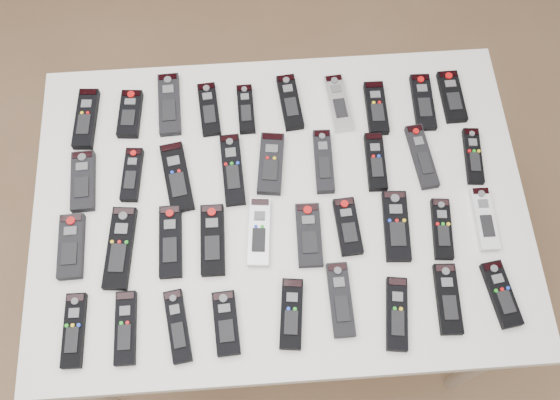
{
  "coord_description": "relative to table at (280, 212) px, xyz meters",
  "views": [
    {
      "loc": [
        0.06,
        -0.72,
        2.23
      ],
      "look_at": [
        0.1,
        -0.09,
        0.8
      ],
      "focal_mm": 40.0,
      "sensor_mm": 36.0,
      "label": 1
    }
  ],
  "objects": [
    {
      "name": "remote_32",
      "position": [
        -0.15,
        -0.3,
        0.07
      ],
      "size": [
        0.06,
        0.15,
        0.02
      ],
      "primitive_type": "cube",
      "rotation": [
        0.0,
        0.0,
        0.06
      ],
      "color": "black",
      "rests_on": "table"
    },
    {
      "name": "remote_0",
      "position": [
        -0.5,
        0.28,
        0.07
      ],
      "size": [
        0.06,
        0.18,
        0.02
      ],
      "primitive_type": "cube",
      "rotation": [
        0.0,
        0.0,
        -0.06
      ],
      "color": "black",
      "rests_on": "table"
    },
    {
      "name": "remote_11",
      "position": [
        -0.38,
        0.1,
        0.07
      ],
      "size": [
        0.06,
        0.15,
        0.02
      ],
      "primitive_type": "cube",
      "rotation": [
        0.0,
        0.0,
        -0.09
      ],
      "color": "black",
      "rests_on": "table"
    },
    {
      "name": "remote_7",
      "position": [
        0.28,
        0.26,
        0.07
      ],
      "size": [
        0.05,
        0.16,
        0.02
      ],
      "primitive_type": "cube",
      "rotation": [
        0.0,
        0.0,
        -0.01
      ],
      "color": "black",
      "rests_on": "table"
    },
    {
      "name": "remote_36",
      "position": [
        0.38,
        -0.28,
        0.07
      ],
      "size": [
        0.06,
        0.17,
        0.02
      ],
      "primitive_type": "cube",
      "rotation": [
        0.0,
        0.0,
        -0.05
      ],
      "color": "black",
      "rests_on": "table"
    },
    {
      "name": "remote_2",
      "position": [
        -0.28,
        0.31,
        0.07
      ],
      "size": [
        0.06,
        0.19,
        0.02
      ],
      "primitive_type": "cube",
      "rotation": [
        0.0,
        0.0,
        0.04
      ],
      "color": "black",
      "rests_on": "table"
    },
    {
      "name": "remote_30",
      "position": [
        -0.38,
        -0.3,
        0.07
      ],
      "size": [
        0.05,
        0.17,
        0.02
      ],
      "primitive_type": "cube",
      "rotation": [
        0.0,
        0.0,
        0.0
      ],
      "color": "black",
      "rests_on": "table"
    },
    {
      "name": "remote_34",
      "position": [
        0.13,
        -0.26,
        0.07
      ],
      "size": [
        0.05,
        0.18,
        0.02
      ],
      "primitive_type": "cube",
      "rotation": [
        0.0,
        0.0,
        0.01
      ],
      "color": "black",
      "rests_on": "table"
    },
    {
      "name": "remote_31",
      "position": [
        -0.26,
        -0.3,
        0.07
      ],
      "size": [
        0.07,
        0.17,
        0.02
      ],
      "primitive_type": "cube",
      "rotation": [
        0.0,
        0.0,
        0.14
      ],
      "color": "black",
      "rests_on": "table"
    },
    {
      "name": "remote_35",
      "position": [
        0.25,
        -0.31,
        0.07
      ],
      "size": [
        0.07,
        0.18,
        0.02
      ],
      "primitive_type": "cube",
      "rotation": [
        0.0,
        0.0,
        -0.14
      ],
      "color": "black",
      "rests_on": "table"
    },
    {
      "name": "remote_33",
      "position": [
        0.01,
        -0.29,
        0.07
      ],
      "size": [
        0.07,
        0.17,
        0.02
      ],
      "primitive_type": "cube",
      "rotation": [
        0.0,
        0.0,
        -0.12
      ],
      "color": "black",
      "rests_on": "table"
    },
    {
      "name": "remote_23",
      "position": [
        -0.06,
        -0.08,
        0.07
      ],
      "size": [
        0.07,
        0.18,
        0.02
      ],
      "primitive_type": "cube",
      "rotation": [
        0.0,
        0.0,
        -0.09
      ],
      "color": "#B7B7BC",
      "rests_on": "table"
    },
    {
      "name": "remote_22",
      "position": [
        -0.17,
        -0.09,
        0.07
      ],
      "size": [
        0.06,
        0.18,
        0.02
      ],
      "primitive_type": "cube",
      "rotation": [
        0.0,
        0.0,
        -0.01
      ],
      "color": "black",
      "rests_on": "table"
    },
    {
      "name": "remote_27",
      "position": [
        0.4,
        -0.1,
        0.07
      ],
      "size": [
        0.06,
        0.16,
        0.02
      ],
      "primitive_type": "cube",
      "rotation": [
        0.0,
        0.0,
        -0.09
      ],
      "color": "black",
      "rests_on": "table"
    },
    {
      "name": "remote_24",
      "position": [
        0.07,
        -0.09,
        0.07
      ],
      "size": [
        0.06,
        0.16,
        0.02
      ],
      "primitive_type": "cube",
      "rotation": [
        0.0,
        0.0,
        -0.02
      ],
      "color": "black",
      "rests_on": "table"
    },
    {
      "name": "remote_19",
      "position": [
        -0.52,
        -0.09,
        0.07
      ],
      "size": [
        0.06,
        0.16,
        0.02
      ],
      "primitive_type": "cube",
      "rotation": [
        0.0,
        0.0,
        0.02
      ],
      "color": "black",
      "rests_on": "table"
    },
    {
      "name": "remote_21",
      "position": [
        -0.28,
        -0.09,
        0.07
      ],
      "size": [
        0.06,
        0.19,
        0.02
      ],
      "primitive_type": "cube",
      "rotation": [
        0.0,
        0.0,
        0.01
      ],
      "color": "black",
      "rests_on": "table"
    },
    {
      "name": "remote_6",
      "position": [
        0.18,
        0.28,
        0.07
      ],
      "size": [
        0.06,
        0.17,
        0.02
      ],
      "primitive_type": "cube",
      "rotation": [
        0.0,
        0.0,
        0.08
      ],
      "color": "#B7B7BC",
      "rests_on": "table"
    },
    {
      "name": "remote_37",
      "position": [
        0.51,
        -0.28,
        0.07
      ],
      "size": [
        0.07,
        0.16,
        0.02
      ],
      "primitive_type": "cube",
      "rotation": [
        0.0,
        0.0,
        0.15
      ],
      "color": "black",
      "rests_on": "table"
    },
    {
      "name": "remote_16",
      "position": [
        0.26,
        0.09,
        0.07
      ],
      "size": [
        0.05,
        0.16,
        0.02
      ],
      "primitive_type": "cube",
      "rotation": [
        0.0,
        0.0,
        -0.04
      ],
      "color": "black",
      "rests_on": "table"
    },
    {
      "name": "remote_26",
      "position": [
        0.28,
        -0.09,
        0.07
      ],
      "size": [
        0.07,
        0.19,
        0.02
      ],
      "primitive_type": "cube",
      "rotation": [
        0.0,
        0.0,
        -0.07
      ],
      "color": "black",
      "rests_on": "table"
    },
    {
      "name": "remote_17",
      "position": [
        0.38,
        0.1,
        0.07
      ],
      "size": [
        0.06,
        0.19,
        0.02
      ],
      "primitive_type": "cube",
      "rotation": [
        0.0,
        0.0,
        0.1
      ],
      "color": "black",
      "rests_on": "table"
    },
    {
      "name": "remote_15",
      "position": [
        0.12,
        0.1,
        0.07
      ],
      "size": [
        0.05,
        0.18,
        0.02
      ],
      "primitive_type": "cube",
      "rotation": [
        0.0,
        0.0,
        -0.03
      ],
      "color": "black",
      "rests_on": "table"
    },
    {
      "name": "remote_28",
      "position": [
        0.51,
        -0.08,
        0.07
      ],
      "size": [
        0.05,
        0.17,
        0.02
      ],
      "primitive_type": "cube",
      "rotation": [
        0.0,
        0.0,
        -0.02
      ],
      "color": "silver",
      "rests_on": "table"
    },
    {
      "name": "remote_29",
      "position": [
        -0.5,
        -0.29,
        0.07
      ],
      "size": [
        0.05,
        0.17,
        0.02
      ],
      "primitive_type": "cube",
      "rotation": [
        0.0,
        0.0,
        -0.02
      ],
      "color": "black",
      "rests_on": "table"
    },
    {
      "name": "remote_14",
      "position": [
        -0.02,
        0.11,
        0.07
      ],
      "size": [
        0.08,
        0.18,
        0.02
      ],
      "primitive_type": "cube",
      "rotation": [
        0.0,
        0.0,
        -0.13
      ],
      "color": "black",
      "rests_on": "table"
    },
    {
      "name": "remote_20",
      "position": [
        -0.4,
        -0.1,
        0.07
      ],
      "size": [
        0.08,
        0.21,
        0.02
      ],
      "primitive_type": "cube",
      "rotation": [
        0.0,
        0.0,
        -0.1
      ],
      "color": "black",
      "rests_on": "table"
    },
    {
      "name": "remote_9",
      "position": [
        0.49,
        0.28,
        0.07
      ],
      "size": [
        0.06,
        0.16,
        0.02
      ],
      "primitive_type": "cube",
      "rotation": [
        0.0,
        0.0,
        0.02
      ],
      "color": "black",
      "rests_on": "table"
    },
    {
      "name": "remote_1",
      "position": [
        -0.39,
        0.28,
        0.07
      ],
      "size": [
        0.07,
        0.14,
        0.02
      ],
      "primitive_type": "cube",
      "rotation": [
        0.0,
        0.0,
        -0.08
      ],
      "color": "black",
      "rests_on": "table"
    },
    {
      "name": "remote_13",
      "position": [
        -0.12,
        0.1,
        0.07
      ],
      "size": [
        0.06,
        0.2,
        0.02
      ],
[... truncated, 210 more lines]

